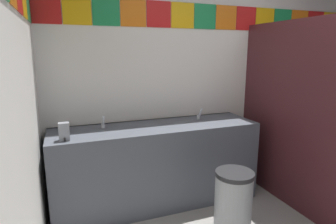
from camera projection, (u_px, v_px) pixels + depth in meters
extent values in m
cube|color=white|center=(212.00, 83.00, 3.45)|extent=(3.94, 0.08, 2.51)
cube|color=red|center=(46.00, 9.00, 2.61)|extent=(0.27, 0.01, 0.27)
cube|color=yellow|center=(77.00, 10.00, 2.70)|extent=(0.27, 0.01, 0.27)
cube|color=#1E8C4C|center=(106.00, 12.00, 2.80)|extent=(0.27, 0.01, 0.27)
cube|color=orange|center=(133.00, 13.00, 2.90)|extent=(0.27, 0.01, 0.27)
cube|color=red|center=(159.00, 14.00, 2.99)|extent=(0.27, 0.01, 0.27)
cube|color=yellow|center=(183.00, 15.00, 3.09)|extent=(0.27, 0.01, 0.27)
cube|color=#1E8C4C|center=(205.00, 17.00, 3.19)|extent=(0.27, 0.01, 0.27)
cube|color=orange|center=(226.00, 18.00, 3.29)|extent=(0.27, 0.01, 0.27)
cube|color=red|center=(246.00, 19.00, 3.38)|extent=(0.27, 0.01, 0.27)
cube|color=yellow|center=(265.00, 20.00, 3.48)|extent=(0.27, 0.01, 0.27)
cube|color=#1E8C4C|center=(283.00, 20.00, 3.58)|extent=(0.27, 0.01, 0.27)
cube|color=orange|center=(299.00, 21.00, 3.67)|extent=(0.27, 0.01, 0.27)
cube|color=red|center=(315.00, 22.00, 3.77)|extent=(0.27, 0.01, 0.27)
cube|color=yellow|center=(330.00, 23.00, 3.87)|extent=(0.27, 0.01, 0.27)
cube|color=yellow|center=(24.00, 0.00, 2.16)|extent=(0.01, 0.27, 0.27)
cube|color=#1E8C4C|center=(28.00, 5.00, 2.43)|extent=(0.01, 0.27, 0.27)
cube|color=#4C515B|center=(157.00, 165.00, 3.02)|extent=(2.17, 0.61, 0.88)
cube|color=#4C515B|center=(149.00, 123.00, 3.20)|extent=(2.17, 0.03, 0.08)
cylinder|color=#EAE5C9|center=(105.00, 137.00, 2.72)|extent=(0.34, 0.34, 0.10)
cylinder|color=#EAE5C9|center=(204.00, 127.00, 3.10)|extent=(0.34, 0.34, 0.10)
cylinder|color=silver|center=(103.00, 126.00, 2.83)|extent=(0.04, 0.04, 0.05)
cylinder|color=silver|center=(103.00, 120.00, 2.77)|extent=(0.02, 0.06, 0.09)
cylinder|color=silver|center=(198.00, 117.00, 3.21)|extent=(0.04, 0.04, 0.05)
cylinder|color=silver|center=(201.00, 112.00, 3.15)|extent=(0.02, 0.06, 0.09)
cube|color=gray|center=(64.00, 132.00, 2.42)|extent=(0.09, 0.07, 0.16)
cylinder|color=black|center=(65.00, 140.00, 2.39)|extent=(0.02, 0.02, 0.03)
cube|color=#471E23|center=(290.00, 116.00, 2.93)|extent=(0.04, 1.55, 1.96)
cylinder|color=white|center=(305.00, 167.00, 3.53)|extent=(0.38, 0.38, 0.40)
torus|color=white|center=(307.00, 151.00, 3.49)|extent=(0.39, 0.39, 0.05)
cube|color=white|center=(295.00, 135.00, 3.65)|extent=(0.34, 0.17, 0.34)
cylinder|color=#999EA3|center=(233.00, 205.00, 2.52)|extent=(0.34, 0.34, 0.56)
cylinder|color=#262628|center=(235.00, 174.00, 2.45)|extent=(0.34, 0.34, 0.04)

